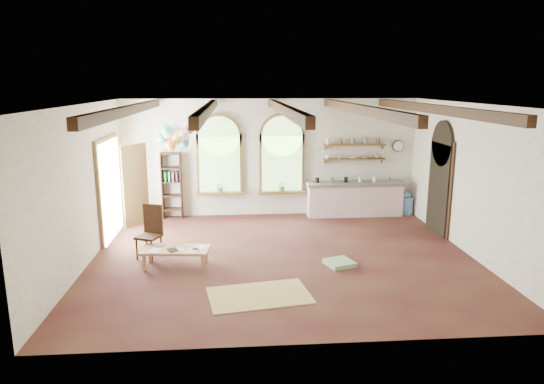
{
  "coord_description": "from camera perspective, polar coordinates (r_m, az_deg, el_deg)",
  "views": [
    {
      "loc": [
        -0.98,
        -9.65,
        3.61
      ],
      "look_at": [
        -0.19,
        0.6,
        1.29
      ],
      "focal_mm": 32.0,
      "sensor_mm": 36.0,
      "label": 1
    }
  ],
  "objects": [
    {
      "name": "potted_plant_left",
      "position": [
        13.26,
        -6.12,
        0.64
      ],
      "size": [
        0.27,
        0.23,
        0.3
      ],
      "primitive_type": "imported",
      "color": "#598C4C",
      "rests_on": "window_left"
    },
    {
      "name": "shelf_cup_a",
      "position": [
        13.42,
        6.53,
        4.1
      ],
      "size": [
        0.12,
        0.1,
        0.1
      ],
      "primitive_type": "imported",
      "color": "white",
      "rests_on": "wall_shelf_lower"
    },
    {
      "name": "tablet",
      "position": [
        9.82,
        -11.59,
        -6.71
      ],
      "size": [
        0.28,
        0.31,
        0.01
      ],
      "primitive_type": "cube",
      "rotation": [
        0.0,
        0.0,
        0.46
      ],
      "color": "black",
      "rests_on": "coffee_table"
    },
    {
      "name": "floor",
      "position": [
        10.35,
        1.32,
        -7.7
      ],
      "size": [
        8.0,
        8.0,
        0.0
      ],
      "primitive_type": "plane",
      "color": "#4E2E20",
      "rests_on": "ground"
    },
    {
      "name": "shelf_cup_b",
      "position": [
        13.49,
        7.99,
        4.1
      ],
      "size": [
        0.1,
        0.1,
        0.09
      ],
      "primitive_type": "imported",
      "color": "beige",
      "rests_on": "wall_shelf_lower"
    },
    {
      "name": "water_jug_a",
      "position": [
        14.09,
        15.35,
        -1.47
      ],
      "size": [
        0.32,
        0.32,
        0.61
      ],
      "color": "#5A86C2",
      "rests_on": "floor"
    },
    {
      "name": "bookshelf",
      "position": [
        13.36,
        -11.71,
        0.75
      ],
      "size": [
        0.53,
        0.32,
        1.8
      ],
      "color": "#332210",
      "rests_on": "floor"
    },
    {
      "name": "shelf_bowl_b",
      "position": [
        13.66,
        10.87,
        4.03
      ],
      "size": [
        0.2,
        0.2,
        0.06
      ],
      "primitive_type": "imported",
      "color": "#8C664C",
      "rests_on": "wall_shelf_lower"
    },
    {
      "name": "side_chair",
      "position": [
        10.56,
        -14.21,
        -5.81
      ],
      "size": [
        0.59,
        0.59,
        1.12
      ],
      "color": "#332210",
      "rests_on": "floor"
    },
    {
      "name": "floor_cushion",
      "position": [
        10.01,
        7.94,
        -8.27
      ],
      "size": [
        0.66,
        0.66,
        0.09
      ],
      "primitive_type": "cube",
      "rotation": [
        0.0,
        0.0,
        0.33
      ],
      "color": "#78A16F",
      "rests_on": "floor"
    },
    {
      "name": "water_jug_b",
      "position": [
        14.11,
        15.62,
        -1.43
      ],
      "size": [
        0.33,
        0.33,
        0.63
      ],
      "color": "#5A86C2",
      "rests_on": "floor"
    },
    {
      "name": "potted_plant_right",
      "position": [
        13.32,
        1.21,
        0.76
      ],
      "size": [
        0.27,
        0.23,
        0.3
      ],
      "primitive_type": "imported",
      "color": "#598C4C",
      "rests_on": "window_right"
    },
    {
      "name": "left_doorway",
      "position": [
        12.08,
        -18.54,
        0.3
      ],
      "size": [
        0.1,
        1.9,
        2.5
      ],
      "primitive_type": "cube",
      "color": "brown",
      "rests_on": "floor"
    },
    {
      "name": "kitchen_counter",
      "position": [
        13.62,
        9.65,
        -0.76
      ],
      "size": [
        2.68,
        0.62,
        0.94
      ],
      "color": "beige",
      "rests_on": "floor"
    },
    {
      "name": "floor_mat",
      "position": [
        8.6,
        -1.5,
        -12.05
      ],
      "size": [
        1.89,
        1.34,
        0.02
      ],
      "primitive_type": "cube",
      "rotation": [
        0.0,
        0.0,
        0.16
      ],
      "color": "tan",
      "rests_on": "floor"
    },
    {
      "name": "balloon_cluster",
      "position": [
        12.06,
        -11.21,
        6.49
      ],
      "size": [
        0.96,
        0.96,
        1.16
      ],
      "color": "silver",
      "rests_on": "floor"
    },
    {
      "name": "table_book",
      "position": [
        10.14,
        -13.51,
        -6.14
      ],
      "size": [
        0.23,
        0.29,
        0.02
      ],
      "primitive_type": "imported",
      "rotation": [
        0.0,
        0.0,
        0.24
      ],
      "color": "olive",
      "rests_on": "coffee_table"
    },
    {
      "name": "shelf_vase",
      "position": [
        13.75,
        12.29,
        4.3
      ],
      "size": [
        0.18,
        0.18,
        0.19
      ],
      "primitive_type": "imported",
      "color": "slate",
      "rests_on": "wall_shelf_lower"
    },
    {
      "name": "coffee_table",
      "position": [
        9.93,
        -11.29,
        -6.79
      ],
      "size": [
        1.39,
        0.74,
        0.38
      ],
      "color": "tan",
      "rests_on": "floor"
    },
    {
      "name": "right_doorway",
      "position": [
        12.44,
        19.04,
        0.38
      ],
      "size": [
        0.1,
        1.3,
        2.4
      ],
      "primitive_type": "cube",
      "color": "black",
      "rests_on": "floor"
    },
    {
      "name": "window_right",
      "position": [
        13.28,
        1.18,
        4.15
      ],
      "size": [
        1.3,
        0.28,
        2.2
      ],
      "color": "brown",
      "rests_on": "floor"
    },
    {
      "name": "wall_shelf_lower",
      "position": [
        13.59,
        9.64,
        3.82
      ],
      "size": [
        1.7,
        0.24,
        0.04
      ],
      "primitive_type": "cube",
      "color": "brown",
      "rests_on": "wall_back"
    },
    {
      "name": "ceiling_beams",
      "position": [
        9.71,
        1.42,
        9.71
      ],
      "size": [
        6.2,
        6.8,
        0.18
      ],
      "primitive_type": null,
      "color": "#332210",
      "rests_on": "ceiling"
    },
    {
      "name": "wall_shelf_upper",
      "position": [
        13.54,
        9.7,
        5.49
      ],
      "size": [
        1.7,
        0.24,
        0.04
      ],
      "primitive_type": "cube",
      "color": "brown",
      "rests_on": "wall_back"
    },
    {
      "name": "wall_clock",
      "position": [
        13.96,
        14.63,
        5.28
      ],
      "size": [
        0.32,
        0.04,
        0.32
      ],
      "primitive_type": "cylinder",
      "rotation": [
        1.57,
        0.0,
        0.0
      ],
      "color": "black",
      "rests_on": "wall_back"
    },
    {
      "name": "shelf_bowl_a",
      "position": [
        13.57,
        9.44,
        4.02
      ],
      "size": [
        0.22,
        0.22,
        0.05
      ],
      "primitive_type": "imported",
      "color": "beige",
      "rests_on": "wall_shelf_lower"
    },
    {
      "name": "window_left",
      "position": [
        13.23,
        -6.19,
        4.05
      ],
      "size": [
        1.3,
        0.28,
        2.2
      ],
      "color": "brown",
      "rests_on": "floor"
    }
  ]
}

